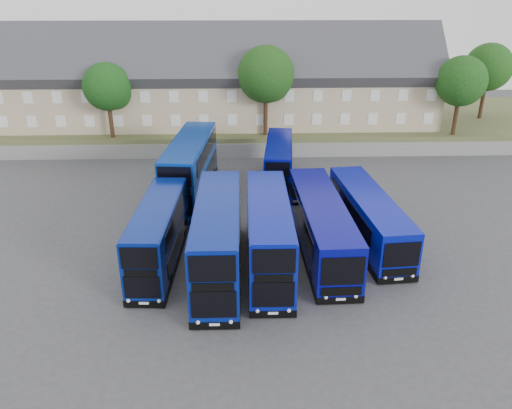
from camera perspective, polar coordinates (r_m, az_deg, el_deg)
The scene contains 15 objects.
ground at distance 30.81m, azimuth -0.38°, elevation -8.70°, with size 120.00×120.00×0.00m, color #414145.
retaining_wall at distance 52.43m, azimuth -1.05°, elevation 6.20°, with size 70.00×0.40×1.50m, color slate.
earth_bank at distance 61.98m, azimuth -1.19°, elevation 9.20°, with size 80.00×20.00×2.00m, color #545932.
terrace_row at distance 56.92m, azimuth -4.29°, elevation 13.61°, with size 48.00×10.40×11.20m.
dd_front_left at distance 32.25m, azimuth -11.05°, elevation -3.56°, with size 2.76×10.23×4.03m.
dd_front_mid at distance 30.59m, azimuth -4.36°, elevation -4.09°, with size 2.72×11.70×4.64m.
dd_front_right at distance 31.22m, azimuth 1.43°, elevation -3.60°, with size 2.64×11.25×4.46m.
dd_rear_left at distance 42.46m, azimuth -7.49°, elevation 4.07°, with size 3.90×12.43×4.87m.
dd_rear_right at distance 44.65m, azimuth 2.61°, elevation 4.61°, with size 3.23×10.06×3.93m.
coach_east_a at distance 33.66m, azimuth 7.43°, elevation -2.52°, with size 3.14×13.14×3.57m.
coach_east_b at distance 35.77m, azimuth 12.70°, elevation -1.51°, with size 3.57×12.29×3.31m.
tree_west at distance 53.63m, azimuth -16.47°, elevation 12.60°, with size 4.80×4.80×7.65m.
tree_mid at distance 52.36m, azimuth 1.29°, elevation 14.42°, with size 5.76×5.76×9.18m.
tree_east at distance 56.68m, azimuth 22.49°, elevation 12.71°, with size 5.12×5.12×8.16m.
tree_far at distance 65.42m, azimuth 25.08°, elevation 13.85°, with size 5.44×5.44×8.67m.
Camera 1 is at (-0.61, -26.00, 16.51)m, focal length 35.00 mm.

